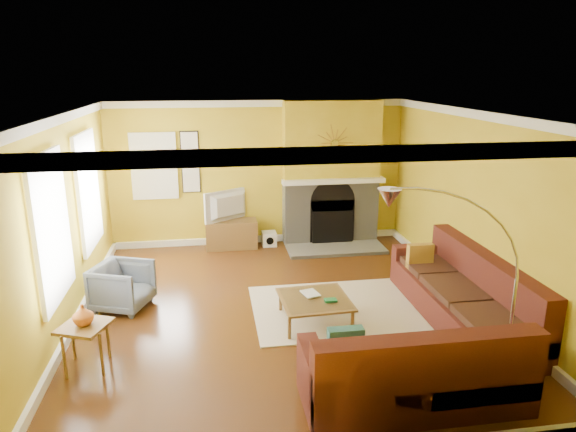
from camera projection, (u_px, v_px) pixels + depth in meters
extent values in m
cube|color=#5F3414|center=(281.00, 310.00, 7.17)|extent=(5.50, 6.00, 0.02)
cube|color=white|center=(281.00, 112.00, 6.43)|extent=(5.50, 6.00, 0.02)
cube|color=gold|center=(258.00, 173.00, 9.66)|extent=(5.50, 0.02, 2.70)
cube|color=gold|center=(336.00, 322.00, 3.94)|extent=(5.50, 0.02, 2.70)
cube|color=gold|center=(62.00, 226.00, 6.39)|extent=(0.02, 6.00, 2.70)
cube|color=gold|center=(475.00, 208.00, 7.21)|extent=(0.02, 6.00, 2.70)
cube|color=white|center=(87.00, 191.00, 7.59)|extent=(0.06, 1.22, 1.72)
cube|color=white|center=(50.00, 228.00, 5.79)|extent=(0.06, 1.22, 1.72)
cube|color=white|center=(154.00, 166.00, 9.28)|extent=(0.82, 0.06, 1.22)
cube|color=white|center=(190.00, 162.00, 9.37)|extent=(0.34, 0.04, 1.14)
cube|color=white|center=(334.00, 181.00, 9.46)|extent=(1.92, 0.22, 0.08)
cube|color=gray|center=(336.00, 249.00, 9.50)|extent=(1.80, 0.70, 0.06)
cube|color=beige|center=(339.00, 308.00, 7.19)|extent=(2.40, 1.80, 0.02)
cube|color=brown|center=(232.00, 234.00, 9.61)|extent=(0.95, 0.43, 0.52)
imported|color=black|center=(231.00, 206.00, 9.46)|extent=(0.91, 0.64, 0.57)
cube|color=white|center=(269.00, 239.00, 9.76)|extent=(0.27, 0.27, 0.27)
imported|color=slate|center=(123.00, 286.00, 7.13)|extent=(0.92, 0.91, 0.65)
imported|color=#C96523|center=(83.00, 315.00, 5.59)|extent=(0.27, 0.27, 0.24)
imported|color=white|center=(304.00, 295.00, 6.76)|extent=(0.26, 0.31, 0.03)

